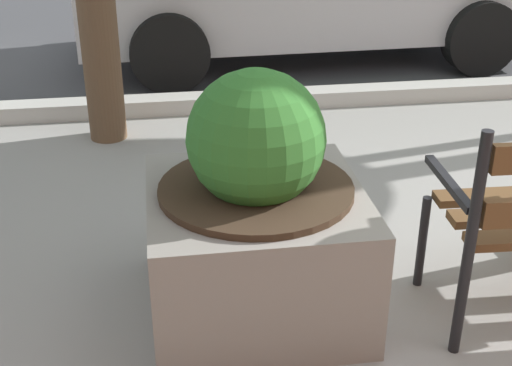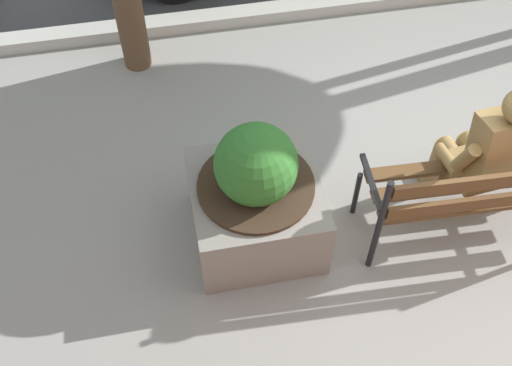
% 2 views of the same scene
% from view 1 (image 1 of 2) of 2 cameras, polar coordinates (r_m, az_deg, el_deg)
% --- Properties ---
extents(curb_stone, '(60.00, 0.20, 0.12)m').
position_cam_1_polar(curb_stone, '(5.71, 13.61, 7.29)').
color(curb_stone, '#B2AFA8').
rests_on(curb_stone, ground).
extents(concrete_planter, '(0.89, 0.89, 1.07)m').
position_cam_1_polar(concrete_planter, '(2.89, 0.00, -3.06)').
color(concrete_planter, gray).
rests_on(concrete_planter, ground).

